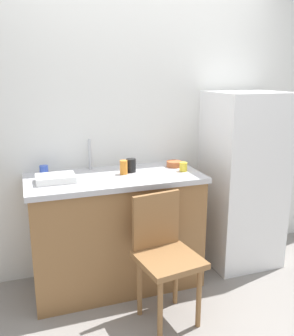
# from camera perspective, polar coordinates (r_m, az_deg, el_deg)

# --- Properties ---
(ground_plane) EXTENTS (8.00, 8.00, 0.00)m
(ground_plane) POSITION_cam_1_polar(r_m,az_deg,el_deg) (2.80, 5.22, -22.78)
(ground_plane) COLOR gray
(back_wall) EXTENTS (4.80, 0.10, 2.41)m
(back_wall) POSITION_cam_1_polar(r_m,az_deg,el_deg) (3.20, -1.64, 5.80)
(back_wall) COLOR silver
(back_wall) RESTS_ON ground_plane
(cabinet_base) EXTENTS (1.31, 0.60, 0.89)m
(cabinet_base) POSITION_cam_1_polar(r_m,az_deg,el_deg) (3.02, -4.88, -10.00)
(cabinet_base) COLOR olive
(cabinet_base) RESTS_ON ground_plane
(countertop) EXTENTS (1.35, 0.64, 0.04)m
(countertop) POSITION_cam_1_polar(r_m,az_deg,el_deg) (2.86, -5.08, -1.53)
(countertop) COLOR #B7B7BC
(countertop) RESTS_ON cabinet_base
(faucet) EXTENTS (0.02, 0.02, 0.25)m
(faucet) POSITION_cam_1_polar(r_m,az_deg,el_deg) (3.03, -8.89, 2.13)
(faucet) COLOR #B7B7BC
(faucet) RESTS_ON countertop
(refrigerator) EXTENTS (0.61, 0.57, 1.54)m
(refrigerator) POSITION_cam_1_polar(r_m,az_deg,el_deg) (3.37, 14.62, -1.79)
(refrigerator) COLOR white
(refrigerator) RESTS_ON ground_plane
(chair) EXTENTS (0.45, 0.45, 0.89)m
(chair) POSITION_cam_1_polar(r_m,az_deg,el_deg) (2.59, 2.75, -12.96)
(chair) COLOR olive
(chair) RESTS_ON ground_plane
(dish_tray) EXTENTS (0.28, 0.20, 0.05)m
(dish_tray) POSITION_cam_1_polar(r_m,az_deg,el_deg) (2.75, -14.06, -1.59)
(dish_tray) COLOR white
(dish_tray) RESTS_ON countertop
(terracotta_bowl) EXTENTS (0.13, 0.13, 0.05)m
(terracotta_bowl) POSITION_cam_1_polar(r_m,az_deg,el_deg) (3.10, 4.26, 0.64)
(terracotta_bowl) COLOR #B25B33
(terracotta_bowl) RESTS_ON countertop
(cup_blue) EXTENTS (0.07, 0.07, 0.08)m
(cup_blue) POSITION_cam_1_polar(r_m,az_deg,el_deg) (2.94, -15.74, -0.36)
(cup_blue) COLOR blue
(cup_blue) RESTS_ON countertop
(cup_black) EXTENTS (0.08, 0.08, 0.11)m
(cup_black) POSITION_cam_1_polar(r_m,az_deg,el_deg) (2.93, -2.50, 0.41)
(cup_black) COLOR black
(cup_black) RESTS_ON countertop
(cup_orange) EXTENTS (0.06, 0.06, 0.11)m
(cup_orange) POSITION_cam_1_polar(r_m,az_deg,el_deg) (2.87, -3.65, 0.11)
(cup_orange) COLOR orange
(cup_orange) RESTS_ON countertop
(cup_yellow) EXTENTS (0.06, 0.06, 0.07)m
(cup_yellow) POSITION_cam_1_polar(r_m,az_deg,el_deg) (2.96, 5.68, 0.19)
(cup_yellow) COLOR yellow
(cup_yellow) RESTS_ON countertop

